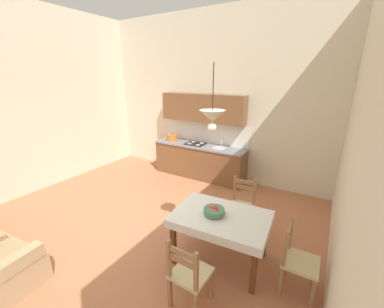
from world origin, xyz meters
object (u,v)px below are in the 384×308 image
Objects in this scene: kitchen_cabinetry at (200,146)px; dining_chair_camera_side at (189,275)px; fruit_bowl at (214,211)px; dining_chair_kitchen_side at (242,206)px; dining_chair_window_side at (297,260)px; dining_table at (221,223)px; pendant_lamp at (212,117)px.

kitchen_cabinetry reaches higher than dining_chair_camera_side.
dining_chair_camera_side reaches higher than fruit_bowl.
dining_chair_kitchen_side is 1.00× the size of dining_chair_camera_side.
dining_chair_window_side is (1.05, -0.91, 0.00)m from dining_chair_kitchen_side.
dining_table is 0.22m from fruit_bowl.
fruit_bowl is (-0.10, 0.84, 0.37)m from dining_chair_camera_side.
dining_chair_kitchen_side and dining_chair_camera_side have the same top height.
pendant_lamp is (-0.11, -0.13, 1.54)m from dining_table.
dining_table is at bearing -179.36° from dining_chair_window_side.
dining_chair_window_side is (2.84, -2.60, -0.41)m from kitchen_cabinetry.
dining_chair_kitchen_side and dining_chair_window_side have the same top height.
dining_chair_window_side is 1.20m from fruit_bowl.
kitchen_cabinetry is 3.15m from fruit_bowl.
dining_chair_kitchen_side is at bearing 139.20° from dining_chair_window_side.
pendant_lamp is at bearing 99.01° from dining_chair_camera_side.
pendant_lamp is at bearing -95.85° from dining_chair_kitchen_side.
pendant_lamp is (-0.02, -0.10, 1.35)m from fruit_bowl.
fruit_bowl is (-0.09, -0.04, 0.19)m from dining_table.
dining_chair_camera_side is 0.92m from fruit_bowl.
pendant_lamp reaches higher than dining_chair_kitchen_side.
dining_chair_camera_side is 1.87m from pendant_lamp.
fruit_bowl is 0.37× the size of pendant_lamp.
dining_table is 1.75× the size of pendant_lamp.
pendant_lamp is (-1.16, -0.14, 1.72)m from dining_chair_window_side.
kitchen_cabinetry is at bearing 122.75° from fruit_bowl.
fruit_bowl is at bearing -57.25° from kitchen_cabinetry.
dining_chair_window_side is at bearing -42.46° from kitchen_cabinetry.
kitchen_cabinetry is at bearing 117.32° from dining_chair_camera_side.
dining_chair_window_side is at bearing 0.64° from dining_table.
dining_table is at bearing -89.61° from dining_chair_kitchen_side.
pendant_lamp is at bearing -172.87° from dining_chair_window_side.
fruit_bowl is at bearing 96.57° from dining_chair_camera_side.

